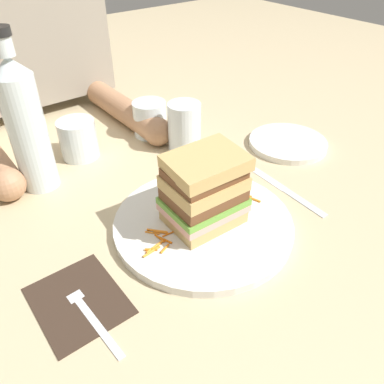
% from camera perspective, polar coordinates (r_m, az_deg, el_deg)
% --- Properties ---
extents(ground_plane, '(3.00, 3.00, 0.00)m').
position_cam_1_polar(ground_plane, '(0.65, 0.68, -5.11)').
color(ground_plane, '#C6B289').
extents(main_plate, '(0.30, 0.30, 0.01)m').
position_cam_1_polar(main_plate, '(0.64, 1.66, -4.64)').
color(main_plate, white).
rests_on(main_plate, ground_plane).
extents(sandwich, '(0.13, 0.10, 0.12)m').
position_cam_1_polar(sandwich, '(0.60, 1.80, 0.19)').
color(sandwich, tan).
rests_on(sandwich, main_plate).
extents(carrot_shred_0, '(0.03, 0.01, 0.00)m').
position_cam_1_polar(carrot_shred_0, '(0.58, -6.00, -8.75)').
color(carrot_shred_0, orange).
rests_on(carrot_shred_0, main_plate).
extents(carrot_shred_1, '(0.02, 0.00, 0.00)m').
position_cam_1_polar(carrot_shred_1, '(0.61, -3.38, -6.34)').
color(carrot_shred_1, orange).
rests_on(carrot_shred_1, main_plate).
extents(carrot_shred_2, '(0.03, 0.01, 0.00)m').
position_cam_1_polar(carrot_shred_2, '(0.59, -5.55, -8.08)').
color(carrot_shred_2, orange).
rests_on(carrot_shred_2, main_plate).
extents(carrot_shred_3, '(0.01, 0.02, 0.00)m').
position_cam_1_polar(carrot_shred_3, '(0.60, -3.95, -7.11)').
color(carrot_shred_3, orange).
rests_on(carrot_shred_3, main_plate).
extents(carrot_shred_4, '(0.01, 0.02, 0.00)m').
position_cam_1_polar(carrot_shred_4, '(0.60, -4.68, -6.95)').
color(carrot_shred_4, orange).
rests_on(carrot_shred_4, main_plate).
extents(carrot_shred_5, '(0.02, 0.01, 0.00)m').
position_cam_1_polar(carrot_shred_5, '(0.59, -6.07, -8.46)').
color(carrot_shred_5, orange).
rests_on(carrot_shred_5, main_plate).
extents(carrot_shred_6, '(0.02, 0.01, 0.00)m').
position_cam_1_polar(carrot_shred_6, '(0.59, -4.06, -8.36)').
color(carrot_shred_6, orange).
rests_on(carrot_shred_6, main_plate).
extents(carrot_shred_7, '(0.02, 0.03, 0.00)m').
position_cam_1_polar(carrot_shred_7, '(0.62, -5.19, -5.73)').
color(carrot_shred_7, orange).
rests_on(carrot_shred_7, main_plate).
extents(carrot_shred_8, '(0.02, 0.02, 0.00)m').
position_cam_1_polar(carrot_shred_8, '(0.61, -4.66, -5.94)').
color(carrot_shred_8, orange).
rests_on(carrot_shred_8, main_plate).
extents(carrot_shred_9, '(0.02, 0.02, 0.00)m').
position_cam_1_polar(carrot_shred_9, '(0.62, -5.88, -6.02)').
color(carrot_shred_9, orange).
rests_on(carrot_shred_9, main_plate).
extents(carrot_shred_10, '(0.03, 0.00, 0.00)m').
position_cam_1_polar(carrot_shred_10, '(0.68, 7.37, -1.23)').
color(carrot_shred_10, orange).
rests_on(carrot_shred_10, main_plate).
extents(carrot_shred_11, '(0.02, 0.02, 0.00)m').
position_cam_1_polar(carrot_shred_11, '(0.70, 8.33, -0.30)').
color(carrot_shred_11, orange).
rests_on(carrot_shred_11, main_plate).
extents(carrot_shred_12, '(0.03, 0.02, 0.00)m').
position_cam_1_polar(carrot_shred_12, '(0.69, 7.02, -0.50)').
color(carrot_shred_12, orange).
rests_on(carrot_shred_12, main_plate).
extents(carrot_shred_13, '(0.00, 0.02, 0.00)m').
position_cam_1_polar(carrot_shred_13, '(0.69, 7.01, -0.71)').
color(carrot_shred_13, orange).
rests_on(carrot_shred_13, main_plate).
extents(carrot_shred_14, '(0.02, 0.03, 0.00)m').
position_cam_1_polar(carrot_shred_14, '(0.69, 7.82, -0.57)').
color(carrot_shred_14, orange).
rests_on(carrot_shred_14, main_plate).
extents(carrot_shred_15, '(0.02, 0.01, 0.00)m').
position_cam_1_polar(carrot_shred_15, '(0.70, 7.17, -0.16)').
color(carrot_shred_15, orange).
rests_on(carrot_shred_15, main_plate).
extents(carrot_shred_16, '(0.01, 0.03, 0.00)m').
position_cam_1_polar(carrot_shred_16, '(0.69, 9.10, -1.03)').
color(carrot_shred_16, orange).
rests_on(carrot_shred_16, main_plate).
extents(carrot_shred_17, '(0.01, 0.02, 0.00)m').
position_cam_1_polar(carrot_shred_17, '(0.67, 6.61, -1.80)').
color(carrot_shred_17, orange).
rests_on(carrot_shred_17, main_plate).
extents(napkin_dark, '(0.11, 0.13, 0.00)m').
position_cam_1_polar(napkin_dark, '(0.56, -16.48, -15.09)').
color(napkin_dark, '#38281E').
rests_on(napkin_dark, ground_plane).
extents(fork, '(0.02, 0.17, 0.00)m').
position_cam_1_polar(fork, '(0.55, -15.43, -16.37)').
color(fork, silver).
rests_on(fork, napkin_dark).
extents(knife, '(0.03, 0.20, 0.00)m').
position_cam_1_polar(knife, '(0.75, 13.70, 0.31)').
color(knife, silver).
rests_on(knife, ground_plane).
extents(juice_glass, '(0.07, 0.07, 0.10)m').
position_cam_1_polar(juice_glass, '(0.84, -1.13, 9.16)').
color(juice_glass, white).
rests_on(juice_glass, ground_plane).
extents(water_bottle, '(0.07, 0.07, 0.29)m').
position_cam_1_polar(water_bottle, '(0.73, -23.36, 9.16)').
color(water_bottle, silver).
rests_on(water_bottle, ground_plane).
extents(empty_tumbler_0, '(0.08, 0.08, 0.08)m').
position_cam_1_polar(empty_tumbler_0, '(0.84, -16.48, 7.51)').
color(empty_tumbler_0, silver).
rests_on(empty_tumbler_0, ground_plane).
extents(empty_tumbler_1, '(0.08, 0.08, 0.08)m').
position_cam_1_polar(empty_tumbler_1, '(0.90, -6.24, 10.74)').
color(empty_tumbler_1, silver).
rests_on(empty_tumbler_1, ground_plane).
extents(side_plate, '(0.17, 0.17, 0.01)m').
position_cam_1_polar(side_plate, '(0.89, 13.98, 7.07)').
color(side_plate, white).
rests_on(side_plate, ground_plane).
extents(diner_across, '(0.43, 0.47, 0.52)m').
position_cam_1_polar(diner_across, '(1.01, -25.22, 22.46)').
color(diner_across, tan).
rests_on(diner_across, ground_plane).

